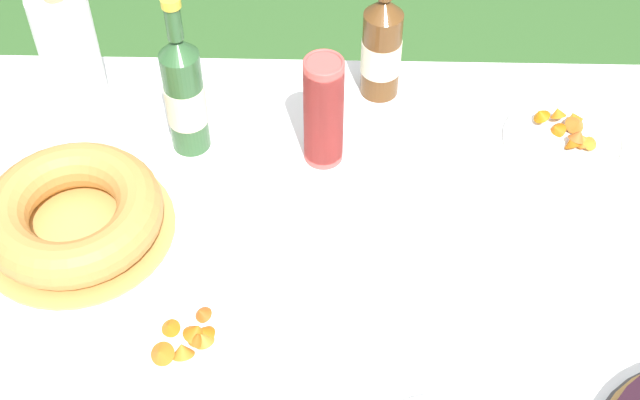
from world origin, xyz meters
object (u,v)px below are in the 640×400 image
object	(u,v)px
bundt_cake	(73,214)
cider_bottle_amber	(382,46)
cider_bottle_green	(184,94)
paper_towel_roll	(70,55)
snack_plate_left	(197,343)
cup_stack	(324,112)
snack_plate_near	(565,137)

from	to	relation	value
bundt_cake	cider_bottle_amber	size ratio (longest dim) A/B	1.12
cider_bottle_green	cider_bottle_amber	xyz separation A→B (m)	(0.36, 0.16, -0.01)
cider_bottle_amber	paper_towel_roll	distance (m)	0.59
snack_plate_left	cider_bottle_amber	bearing A→B (deg)	64.12
cup_stack	paper_towel_roll	xyz separation A→B (m)	(-0.48, 0.13, 0.02)
bundt_cake	snack_plate_left	size ratio (longest dim) A/B	1.55
snack_plate_near	paper_towel_roll	distance (m)	0.94
cup_stack	snack_plate_near	world-z (taller)	cup_stack
snack_plate_near	snack_plate_left	distance (m)	0.80
bundt_cake	snack_plate_left	world-z (taller)	bundt_cake
cider_bottle_green	paper_towel_roll	world-z (taller)	cider_bottle_green
snack_plate_near	snack_plate_left	world-z (taller)	same
bundt_cake	snack_plate_near	distance (m)	0.91
snack_plate_near	snack_plate_left	size ratio (longest dim) A/B	1.05
cup_stack	snack_plate_near	distance (m)	0.47
paper_towel_roll	cider_bottle_green	bearing A→B (deg)	-23.40
cup_stack	paper_towel_roll	world-z (taller)	paper_towel_roll
cider_bottle_amber	snack_plate_near	bearing A→B (deg)	-21.47
cup_stack	paper_towel_roll	bearing A→B (deg)	165.27
cider_bottle_green	cider_bottle_amber	world-z (taller)	cider_bottle_green
snack_plate_left	paper_towel_roll	xyz separation A→B (m)	(-0.29, 0.55, 0.12)
bundt_cake	cup_stack	xyz separation A→B (m)	(0.42, 0.19, 0.07)
cider_bottle_amber	snack_plate_near	size ratio (longest dim) A/B	1.32
cup_stack	snack_plate_near	bearing A→B (deg)	6.22
cider_bottle_amber	paper_towel_roll	xyz separation A→B (m)	(-0.58, -0.06, 0.02)
bundt_cake	paper_towel_roll	world-z (taller)	paper_towel_roll
cup_stack	snack_plate_left	bearing A→B (deg)	-114.02
paper_towel_roll	bundt_cake	bearing A→B (deg)	-80.53
cider_bottle_green	snack_plate_left	bearing A→B (deg)	-82.15
cider_bottle_amber	cup_stack	bearing A→B (deg)	-119.86
bundt_cake	snack_plate_near	size ratio (longest dim) A/B	1.47
cider_bottle_amber	snack_plate_left	distance (m)	0.69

